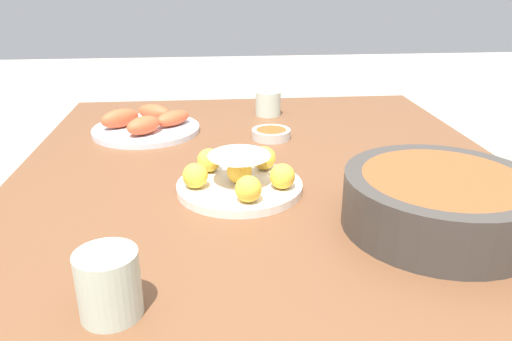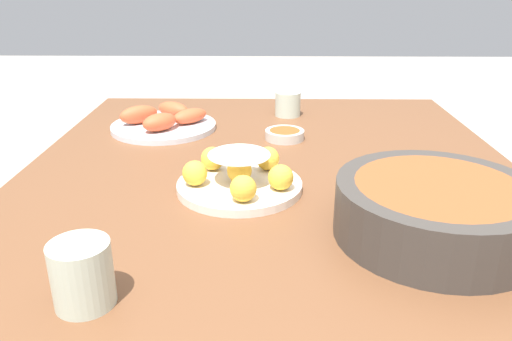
# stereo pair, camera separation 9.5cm
# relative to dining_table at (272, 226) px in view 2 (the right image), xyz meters

# --- Properties ---
(dining_table) EXTENTS (1.45, 1.06, 0.72)m
(dining_table) POSITION_rel_dining_table_xyz_m (0.00, 0.00, 0.00)
(dining_table) COLOR brown
(dining_table) RESTS_ON ground_plane
(cake_plate) EXTENTS (0.24, 0.24, 0.08)m
(cake_plate) POSITION_rel_dining_table_xyz_m (-0.00, -0.06, 0.11)
(cake_plate) COLOR silver
(cake_plate) RESTS_ON dining_table
(serving_bowl) EXTENTS (0.31, 0.31, 0.09)m
(serving_bowl) POSITION_rel_dining_table_xyz_m (0.18, 0.25, 0.13)
(serving_bowl) COLOR #3D3833
(serving_bowl) RESTS_ON dining_table
(sauce_bowl) EXTENTS (0.10, 0.10, 0.02)m
(sauce_bowl) POSITION_rel_dining_table_xyz_m (-0.31, 0.04, 0.09)
(sauce_bowl) COLOR beige
(sauce_bowl) RESTS_ON dining_table
(seafood_platter) EXTENTS (0.28, 0.28, 0.06)m
(seafood_platter) POSITION_rel_dining_table_xyz_m (-0.39, -0.28, 0.10)
(seafood_platter) COLOR silver
(seafood_platter) RESTS_ON dining_table
(cup_near) EXTENTS (0.08, 0.08, 0.09)m
(cup_near) POSITION_rel_dining_table_xyz_m (0.35, -0.24, 0.12)
(cup_near) COLOR beige
(cup_near) RESTS_ON dining_table
(cup_far) EXTENTS (0.07, 0.07, 0.07)m
(cup_far) POSITION_rel_dining_table_xyz_m (-0.52, 0.05, 0.11)
(cup_far) COLOR beige
(cup_far) RESTS_ON dining_table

